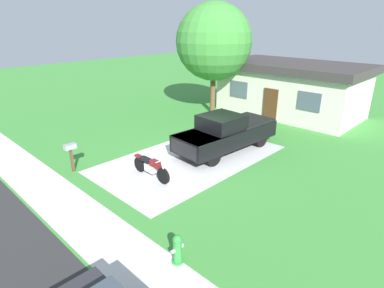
{
  "coord_description": "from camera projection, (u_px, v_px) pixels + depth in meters",
  "views": [
    {
      "loc": [
        9.59,
        -9.79,
        6.08
      ],
      "look_at": [
        0.34,
        -0.26,
        0.9
      ],
      "focal_mm": 29.56,
      "sensor_mm": 36.0,
      "label": 1
    }
  ],
  "objects": [
    {
      "name": "motorcycle",
      "position": [
        151.0,
        167.0,
        13.01
      ],
      "size": [
        2.21,
        0.7,
        1.09
      ],
      "color": "black",
      "rests_on": "ground"
    },
    {
      "name": "sidewalk_strip",
      "position": [
        70.0,
        209.0,
        10.96
      ],
      "size": [
        36.0,
        1.8,
        0.01
      ],
      "primitive_type": "cube",
      "color": "silver",
      "rests_on": "ground"
    },
    {
      "name": "driveway_pad",
      "position": [
        191.0,
        158.0,
        14.97
      ],
      "size": [
        4.99,
        8.87,
        0.01
      ],
      "primitive_type": "cube",
      "color": "silver",
      "rests_on": "ground"
    },
    {
      "name": "mailbox",
      "position": [
        71.0,
        150.0,
        13.35
      ],
      "size": [
        0.26,
        0.48,
        1.26
      ],
      "color": "#4C3823",
      "rests_on": "ground"
    },
    {
      "name": "fire_hydrant",
      "position": [
        177.0,
        249.0,
        8.38
      ],
      "size": [
        0.32,
        0.4,
        0.87
      ],
      "color": "#2D8C38",
      "rests_on": "ground"
    },
    {
      "name": "neighbor_house",
      "position": [
        291.0,
        88.0,
        21.7
      ],
      "size": [
        9.6,
        5.6,
        3.5
      ],
      "color": "beige",
      "rests_on": "ground"
    },
    {
      "name": "shade_tree",
      "position": [
        214.0,
        42.0,
        20.75
      ],
      "size": [
        5.02,
        5.02,
        7.31
      ],
      "color": "brown",
      "rests_on": "ground"
    },
    {
      "name": "ground_plane",
      "position": [
        191.0,
        158.0,
        14.98
      ],
      "size": [
        80.0,
        80.0,
        0.0
      ],
      "primitive_type": "plane",
      "color": "#3C8737"
    },
    {
      "name": "pickup_truck",
      "position": [
        227.0,
        132.0,
        15.64
      ],
      "size": [
        2.38,
        5.74,
        1.9
      ],
      "color": "black",
      "rests_on": "ground"
    }
  ]
}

